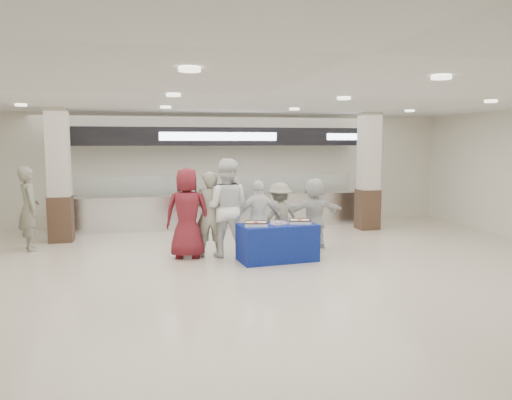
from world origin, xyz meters
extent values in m
plane|color=beige|center=(0.00, 0.00, 0.00)|extent=(14.00, 14.00, 0.00)
cube|color=silver|center=(0.00, 5.40, 0.45)|extent=(8.00, 0.80, 0.90)
cube|color=silver|center=(0.00, 5.40, 0.92)|extent=(8.00, 0.85, 0.04)
cube|color=white|center=(0.00, 5.10, 1.25)|extent=(7.60, 0.02, 0.50)
cube|color=black|center=(0.00, 5.40, 2.55)|extent=(8.40, 0.70, 0.50)
cube|color=white|center=(0.00, 5.04, 2.55)|extent=(3.20, 0.03, 0.22)
cube|color=white|center=(3.80, 5.04, 2.55)|extent=(1.40, 0.03, 0.18)
cube|color=#3A261A|center=(-4.00, 4.20, 0.55)|extent=(0.55, 0.55, 1.10)
cube|color=beige|center=(-4.00, 4.20, 2.15)|extent=(0.50, 0.50, 2.10)
cube|color=#3A261A|center=(4.00, 4.20, 0.55)|extent=(0.55, 0.55, 1.10)
cube|color=beige|center=(4.00, 4.20, 2.15)|extent=(0.50, 0.50, 2.10)
cube|color=navy|center=(0.60, 1.15, 0.38)|extent=(1.63, 0.94, 0.75)
cube|color=white|center=(0.13, 1.05, 0.78)|extent=(0.50, 0.42, 0.07)
cube|color=#402212|center=(0.13, 1.05, 0.83)|extent=(0.50, 0.42, 0.02)
cylinder|color=red|center=(0.13, 1.05, 0.82)|extent=(0.12, 0.12, 0.01)
cube|color=white|center=(1.07, 1.16, 0.78)|extent=(0.49, 0.42, 0.07)
cube|color=#402212|center=(1.07, 1.16, 0.83)|extent=(0.49, 0.42, 0.02)
cylinder|color=red|center=(1.07, 1.16, 0.82)|extent=(0.11, 0.11, 0.01)
cube|color=silver|center=(0.63, 1.13, 0.76)|extent=(0.44, 0.40, 0.01)
imported|color=maroon|center=(-1.16, 1.79, 0.94)|extent=(1.03, 0.78, 1.88)
imported|color=gray|center=(-0.69, 1.81, 0.90)|extent=(0.69, 0.49, 1.80)
imported|color=white|center=(-0.35, 1.79, 1.03)|extent=(1.19, 1.05, 2.06)
imported|color=white|center=(0.37, 1.79, 0.80)|extent=(0.95, 0.42, 1.60)
imported|color=gray|center=(0.88, 1.99, 0.76)|extent=(1.12, 0.87, 1.52)
imported|color=silver|center=(1.73, 2.17, 0.80)|extent=(1.52, 0.59, 1.60)
imported|color=gray|center=(-4.51, 3.29, 0.94)|extent=(0.66, 0.80, 1.87)
camera|label=1|loc=(-2.00, -8.46, 2.40)|focal=35.00mm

